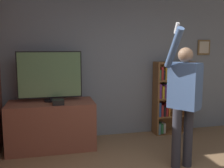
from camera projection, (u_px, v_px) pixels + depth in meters
name	position (u px, v px, depth m)	size (l,w,h in m)	color
wall_back	(118.00, 66.00, 5.01)	(6.20, 0.09, 2.70)	gray
tv_ledge	(52.00, 125.00, 4.43)	(1.43, 0.71, 0.79)	#93513D
television	(50.00, 76.00, 4.38)	(1.06, 0.22, 0.85)	black
game_console	(58.00, 102.00, 4.20)	(0.18, 0.20, 0.08)	black
bookshelf	(169.00, 98.00, 5.16)	(0.77, 0.28, 1.42)	brown
person	(184.00, 96.00, 3.62)	(0.56, 0.56, 2.01)	#383842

